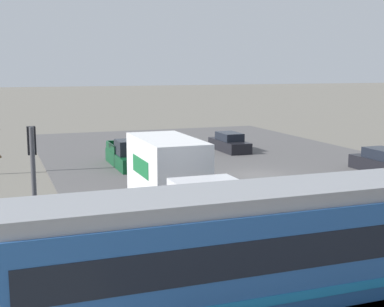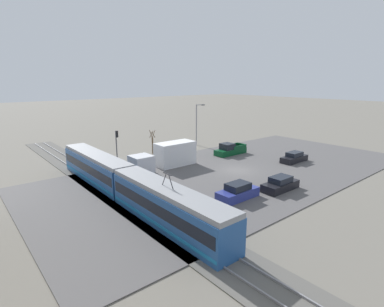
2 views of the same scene
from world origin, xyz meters
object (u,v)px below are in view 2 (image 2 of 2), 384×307
object	(u,v)px
street_tree	(153,143)
sedan_car_1	(280,184)
light_rail_tram	(126,183)
street_lamp_near_crossing	(197,121)
pickup_truck	(230,150)
sedan_car_0	(294,158)
sedan_car_2	(238,192)
traffic_light_pole	(117,142)
box_truck	(167,156)

from	to	relation	value
street_tree	sedan_car_1	bearing A→B (deg)	-175.92
light_rail_tram	street_lamp_near_crossing	distance (m)	27.12
street_tree	street_lamp_near_crossing	bearing A→B (deg)	-85.88
street_tree	street_lamp_near_crossing	distance (m)	10.40
pickup_truck	sedan_car_0	size ratio (longest dim) A/B	1.19
sedan_car_0	street_tree	world-z (taller)	street_tree
pickup_truck	sedan_car_2	distance (m)	18.36
sedan_car_0	sedan_car_2	bearing A→B (deg)	-76.06
traffic_light_pole	street_lamp_near_crossing	xyz separation A→B (m)	(2.11, -16.84, 1.26)
sedan_car_2	street_lamp_near_crossing	size ratio (longest dim) A/B	0.62
pickup_truck	street_tree	xyz separation A→B (m)	(8.41, 9.10, 0.98)
box_truck	street_lamp_near_crossing	size ratio (longest dim) A/B	1.28
pickup_truck	sedan_car_2	world-z (taller)	pickup_truck
sedan_car_2	traffic_light_pole	world-z (taller)	traffic_light_pole
light_rail_tram	street_lamp_near_crossing	world-z (taller)	street_lamp_near_crossing
light_rail_tram	sedan_car_0	xyz separation A→B (m)	(-2.94, -25.22, -0.98)
light_rail_tram	sedan_car_2	xyz separation A→B (m)	(-7.08, -8.53, -0.90)
sedan_car_1	traffic_light_pole	distance (m)	23.17
sedan_car_1	pickup_truck	bearing A→B (deg)	-27.36
pickup_truck	street_tree	distance (m)	12.43
traffic_light_pole	street_lamp_near_crossing	distance (m)	17.02
street_tree	pickup_truck	bearing A→B (deg)	-132.75
street_lamp_near_crossing	pickup_truck	bearing A→B (deg)	173.97
sedan_car_1	traffic_light_pole	world-z (taller)	traffic_light_pole
sedan_car_1	sedan_car_0	bearing A→B (deg)	-64.43
street_tree	street_lamp_near_crossing	xyz separation A→B (m)	(0.72, -10.06, 2.54)
street_tree	street_lamp_near_crossing	world-z (taller)	street_lamp_near_crossing
box_truck	sedan_car_2	world-z (taller)	box_truck
light_rail_tram	sedan_car_1	world-z (taller)	light_rail_tram
light_rail_tram	traffic_light_pole	distance (m)	14.25
traffic_light_pole	street_lamp_near_crossing	bearing A→B (deg)	-82.86
street_tree	traffic_light_pole	bearing A→B (deg)	101.56
pickup_truck	street_tree	world-z (taller)	street_tree
sedan_car_0	sedan_car_1	xyz separation A→B (m)	(-5.43, 11.34, 0.02)
traffic_light_pole	street_tree	world-z (taller)	traffic_light_pole
light_rail_tram	sedan_car_0	bearing A→B (deg)	-96.66
light_rail_tram	sedan_car_0	size ratio (longest dim) A/B	6.15
box_truck	street_tree	world-z (taller)	street_tree
pickup_truck	light_rail_tram	bearing A→B (deg)	105.86
sedan_car_0	street_lamp_near_crossing	xyz separation A→B (m)	(18.14, 2.91, 3.62)
light_rail_tram	sedan_car_2	size ratio (longest dim) A/B	6.28
pickup_truck	sedan_car_2	bearing A→B (deg)	135.75
pickup_truck	sedan_car_1	distance (m)	16.25
street_lamp_near_crossing	sedan_car_0	bearing A→B (deg)	-170.90
box_truck	sedan_car_1	xyz separation A→B (m)	(-15.05, -4.18, -0.86)
pickup_truck	sedan_car_0	distance (m)	9.81
sedan_car_1	traffic_light_pole	xyz separation A→B (m)	(21.46, 8.41, 2.35)
pickup_truck	sedan_car_0	xyz separation A→B (m)	(-9.01, -3.87, -0.10)
pickup_truck	traffic_light_pole	bearing A→B (deg)	66.13
light_rail_tram	sedan_car_1	bearing A→B (deg)	-121.11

